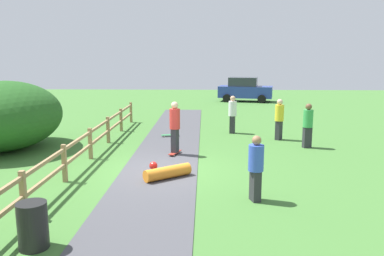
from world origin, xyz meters
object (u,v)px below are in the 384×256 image
object	(u,v)px
bystander_white	(233,113)
bystander_green	(308,123)
skater_fallen	(166,172)
parked_car_blue	(245,89)
bystander_yellow	(279,117)
bystander_blue	(256,165)
bush_large	(4,115)
skateboard_loose	(170,135)
trash_bin	(33,226)
skater_riding	(175,125)

from	to	relation	value
bystander_white	bystander_green	size ratio (longest dim) A/B	1.00
skater_fallen	parked_car_blue	distance (m)	20.54
bystander_green	bystander_yellow	xyz separation A→B (m)	(-0.85, 1.45, 0.01)
bystander_white	bystander_yellow	size ratio (longest dim) A/B	1.00
bystander_white	parked_car_blue	size ratio (longest dim) A/B	0.40
bystander_blue	bystander_green	size ratio (longest dim) A/B	0.95
bush_large	skateboard_loose	size ratio (longest dim) A/B	6.14
skater_fallen	trash_bin	bearing A→B (deg)	-115.74
skater_riding	bystander_blue	bearing A→B (deg)	-62.60
bystander_green	parked_car_blue	distance (m)	15.97
trash_bin	bystander_white	size ratio (longest dim) A/B	0.51
skateboard_loose	parked_car_blue	xyz separation A→B (m)	(4.74, 14.05, 0.87)
skater_fallen	bystander_yellow	world-z (taller)	bystander_yellow
trash_bin	parked_car_blue	xyz separation A→B (m)	(6.42, 24.40, 0.51)
skater_fallen	bystander_yellow	xyz separation A→B (m)	(4.34, 5.57, 0.78)
bush_large	skateboard_loose	xyz separation A→B (m)	(6.19, 2.53, -1.24)
skater_fallen	bystander_blue	world-z (taller)	bystander_blue
trash_bin	bush_large	bearing A→B (deg)	119.93
skater_riding	bush_large	bearing A→B (deg)	173.99
bush_large	trash_bin	distance (m)	9.08
bystander_white	bystander_yellow	bearing A→B (deg)	-36.32
trash_bin	bystander_white	bearing A→B (deg)	68.19
bush_large	bystander_white	bearing A→B (deg)	21.06
trash_bin	skateboard_loose	size ratio (longest dim) A/B	1.09
trash_bin	bystander_blue	world-z (taller)	bystander_blue
parked_car_blue	skater_riding	bearing A→B (deg)	-103.93
trash_bin	skater_riding	bearing A→B (deg)	73.30
bush_large	skater_riding	size ratio (longest dim) A/B	2.60
skater_riding	bystander_green	distance (m)	5.31
bystander_blue	bush_large	bearing A→B (deg)	149.81
skateboard_loose	parked_car_blue	bearing A→B (deg)	71.34
trash_bin	skater_fallen	bearing A→B (deg)	64.26
bystander_green	bush_large	bearing A→B (deg)	-176.95
skater_fallen	bystander_white	bearing A→B (deg)	70.75
bystander_blue	parked_car_blue	bearing A→B (deg)	84.93
trash_bin	skater_fallen	distance (m)	4.82
bystander_white	bystander_green	xyz separation A→B (m)	(2.75, -2.85, -0.00)
bystander_white	bystander_green	distance (m)	3.96
bystander_blue	bystander_yellow	xyz separation A→B (m)	(1.94, 7.31, 0.06)
bystander_blue	bystander_white	bearing A→B (deg)	89.76
skater_riding	bystander_white	bearing A→B (deg)	60.27
skateboard_loose	bystander_yellow	distance (m)	4.86
bystander_white	bystander_blue	bearing A→B (deg)	-90.24
skater_fallen	bystander_green	bearing A→B (deg)	38.46
skater_riding	skater_fallen	xyz separation A→B (m)	(-0.05, -2.79, -0.92)
bystander_yellow	skateboard_loose	bearing A→B (deg)	174.59
skateboard_loose	bystander_white	world-z (taller)	bystander_white
trash_bin	skateboard_loose	bearing A→B (deg)	80.79
trash_bin	bystander_white	world-z (taller)	bystander_white
skater_riding	bystander_yellow	distance (m)	5.11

